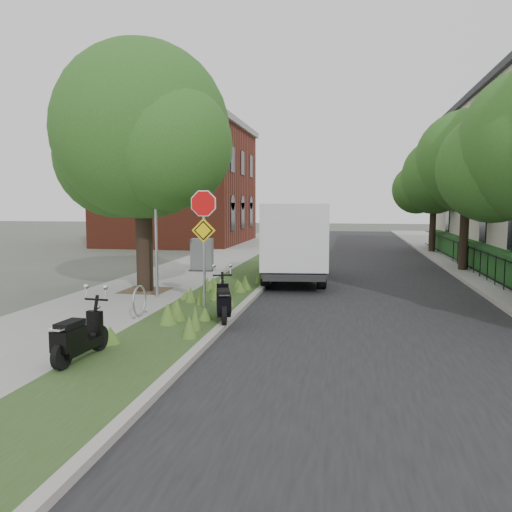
{
  "coord_description": "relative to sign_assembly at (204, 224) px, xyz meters",
  "views": [
    {
      "loc": [
        2.32,
        -11.88,
        2.88
      ],
      "look_at": [
        -0.41,
        2.7,
        1.3
      ],
      "focal_mm": 35.0,
      "sensor_mm": 36.0,
      "label": 1
    }
  ],
  "objects": [
    {
      "name": "road",
      "position": [
        4.4,
        9.42,
        -2.32
      ],
      "size": [
        7.0,
        60.0,
        0.01
      ],
      "primitive_type": "cube",
      "color": "black",
      "rests_on": "ground"
    },
    {
      "name": "far_tree_b",
      "position": [
        8.34,
        9.46,
        2.04
      ],
      "size": [
        4.83,
        4.31,
        6.56
      ],
      "color": "black",
      "rests_on": "ground"
    },
    {
      "name": "brick_building",
      "position": [
        -8.1,
        21.42,
        1.88
      ],
      "size": [
        9.4,
        10.4,
        8.3
      ],
      "color": "maroon",
      "rests_on": "ground"
    },
    {
      "name": "box_truck",
      "position": [
        1.7,
        5.57,
        -0.74
      ],
      "size": [
        2.77,
        5.61,
        2.44
      ],
      "color": "#262628",
      "rests_on": "ground"
    },
    {
      "name": "sign_assembly",
      "position": [
        0.0,
        0.0,
        0.0
      ],
      "size": [
        0.94,
        0.08,
        3.22
      ],
      "color": "#A5A8AD",
      "rests_on": "ground"
    },
    {
      "name": "kerb_near",
      "position": [
        0.9,
        9.42,
        -2.26
      ],
      "size": [
        0.2,
        60.0,
        0.13
      ],
      "primitive_type": "cube",
      "color": "#9E9991",
      "rests_on": "ground"
    },
    {
      "name": "bike_hoop",
      "position": [
        -1.3,
        -1.18,
        -1.83
      ],
      "size": [
        0.06,
        0.78,
        0.77
      ],
      "color": "#A5A8AD",
      "rests_on": "ground"
    },
    {
      "name": "scooter_near",
      "position": [
        -0.91,
        -4.76,
        -1.84
      ],
      "size": [
        0.39,
        1.6,
        0.76
      ],
      "color": "black",
      "rests_on": "ground"
    },
    {
      "name": "footpath_far",
      "position": [
        9.6,
        9.42,
        -2.27
      ],
      "size": [
        3.2,
        60.0,
        0.12
      ],
      "primitive_type": "cube",
      "color": "gray",
      "rests_on": "ground"
    },
    {
      "name": "kerb_far",
      "position": [
        7.9,
        9.42,
        -2.26
      ],
      "size": [
        0.2,
        60.0,
        0.13
      ],
      "primitive_type": "cube",
      "color": "#9E9991",
      "rests_on": "ground"
    },
    {
      "name": "fence_far",
      "position": [
        8.6,
        9.42,
        -1.66
      ],
      "size": [
        0.04,
        24.0,
        1.0
      ],
      "color": "black",
      "rests_on": "ground"
    },
    {
      "name": "verge",
      "position": [
        -0.1,
        9.42,
        -2.27
      ],
      "size": [
        2.0,
        60.0,
        0.12
      ],
      "primitive_type": "cube",
      "color": "#2A431D",
      "rests_on": "ground"
    },
    {
      "name": "street_tree_main",
      "position": [
        -2.68,
        2.28,
        2.48
      ],
      "size": [
        6.21,
        5.54,
        7.66
      ],
      "color": "black",
      "rests_on": "ground"
    },
    {
      "name": "ground",
      "position": [
        1.4,
        -0.58,
        -2.33
      ],
      "size": [
        120.0,
        120.0,
        0.0
      ],
      "primitive_type": "plane",
      "color": "#4C5147",
      "rests_on": "ground"
    },
    {
      "name": "bare_post",
      "position": [
        -1.8,
        1.22,
        -0.21
      ],
      "size": [
        0.08,
        0.08,
        4.0
      ],
      "color": "#A5A8AD",
      "rests_on": "ground"
    },
    {
      "name": "far_tree_c",
      "position": [
        8.34,
        17.46,
        1.63
      ],
      "size": [
        4.37,
        3.89,
        5.93
      ],
      "color": "black",
      "rests_on": "ground"
    },
    {
      "name": "hedge_far",
      "position": [
        9.3,
        9.42,
        -1.66
      ],
      "size": [
        1.0,
        24.0,
        1.1
      ],
      "primitive_type": "cube",
      "color": "#174117",
      "rests_on": "footpath_far"
    },
    {
      "name": "utility_cabinet",
      "position": [
        -2.2,
        7.1,
        -1.58
      ],
      "size": [
        1.05,
        0.76,
        1.31
      ],
      "color": "#262628",
      "rests_on": "ground"
    },
    {
      "name": "sidewalk_near",
      "position": [
        -2.85,
        9.42,
        -2.27
      ],
      "size": [
        3.5,
        60.0,
        0.12
      ],
      "primitive_type": "cube",
      "color": "gray",
      "rests_on": "ground"
    },
    {
      "name": "scooter_far",
      "position": [
        0.85,
        -1.3,
        -1.83
      ],
      "size": [
        0.63,
        1.57,
        0.77
      ],
      "color": "black",
      "rests_on": "ground"
    }
  ]
}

